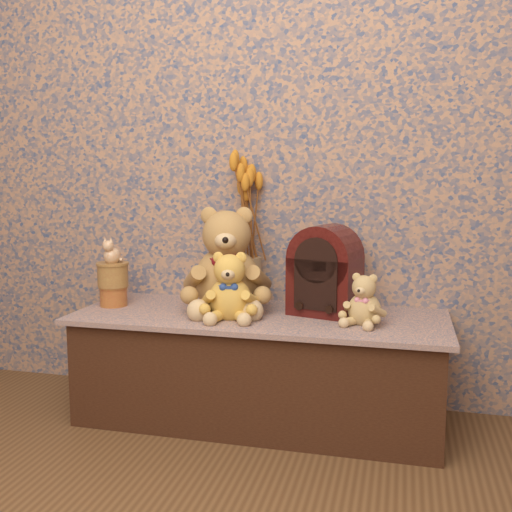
{
  "coord_description": "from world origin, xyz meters",
  "views": [
    {
      "loc": [
        0.55,
        -1.0,
        0.99
      ],
      "look_at": [
        0.0,
        1.18,
        0.67
      ],
      "focal_mm": 41.5,
      "sensor_mm": 36.0,
      "label": 1
    }
  ],
  "objects_px": {
    "teddy_medium": "(230,283)",
    "teddy_small": "(365,297)",
    "biscuit_tin_lower": "(114,296)",
    "cat_figurine": "(112,250)",
    "cathedral_radio": "(325,270)",
    "ceramic_vase": "(248,280)",
    "teddy_large": "(227,255)"
  },
  "relations": [
    {
      "from": "teddy_medium",
      "to": "teddy_small",
      "type": "distance_m",
      "value": 0.51
    },
    {
      "from": "teddy_medium",
      "to": "teddy_small",
      "type": "relative_size",
      "value": 1.36
    },
    {
      "from": "biscuit_tin_lower",
      "to": "cat_figurine",
      "type": "distance_m",
      "value": 0.2
    },
    {
      "from": "cathedral_radio",
      "to": "ceramic_vase",
      "type": "xyz_separation_m",
      "value": [
        -0.35,
        0.13,
        -0.08
      ]
    },
    {
      "from": "teddy_medium",
      "to": "cat_figurine",
      "type": "height_order",
      "value": "cat_figurine"
    },
    {
      "from": "teddy_small",
      "to": "cat_figurine",
      "type": "relative_size",
      "value": 1.84
    },
    {
      "from": "teddy_large",
      "to": "ceramic_vase",
      "type": "height_order",
      "value": "teddy_large"
    },
    {
      "from": "teddy_large",
      "to": "teddy_small",
      "type": "relative_size",
      "value": 2.21
    },
    {
      "from": "cat_figurine",
      "to": "cathedral_radio",
      "type": "bearing_deg",
      "value": 9.94
    },
    {
      "from": "teddy_medium",
      "to": "biscuit_tin_lower",
      "type": "height_order",
      "value": "teddy_medium"
    },
    {
      "from": "teddy_medium",
      "to": "ceramic_vase",
      "type": "bearing_deg",
      "value": 80.63
    },
    {
      "from": "teddy_small",
      "to": "cathedral_radio",
      "type": "height_order",
      "value": "cathedral_radio"
    },
    {
      "from": "teddy_large",
      "to": "cat_figurine",
      "type": "bearing_deg",
      "value": 172.45
    },
    {
      "from": "teddy_medium",
      "to": "biscuit_tin_lower",
      "type": "bearing_deg",
      "value": 159.91
    },
    {
      "from": "teddy_small",
      "to": "biscuit_tin_lower",
      "type": "xyz_separation_m",
      "value": [
        -1.05,
        0.06,
        -0.06
      ]
    },
    {
      "from": "ceramic_vase",
      "to": "cat_figurine",
      "type": "height_order",
      "value": "cat_figurine"
    },
    {
      "from": "teddy_large",
      "to": "ceramic_vase",
      "type": "distance_m",
      "value": 0.2
    },
    {
      "from": "cathedral_radio",
      "to": "ceramic_vase",
      "type": "relative_size",
      "value": 1.81
    },
    {
      "from": "teddy_large",
      "to": "teddy_small",
      "type": "distance_m",
      "value": 0.59
    },
    {
      "from": "biscuit_tin_lower",
      "to": "cat_figurine",
      "type": "bearing_deg",
      "value": 0.0
    },
    {
      "from": "cat_figurine",
      "to": "teddy_medium",
      "type": "bearing_deg",
      "value": -3.87
    },
    {
      "from": "cathedral_radio",
      "to": "ceramic_vase",
      "type": "bearing_deg",
      "value": 174.33
    },
    {
      "from": "cathedral_radio",
      "to": "cat_figurine",
      "type": "xyz_separation_m",
      "value": [
        -0.88,
        -0.07,
        0.06
      ]
    },
    {
      "from": "teddy_small",
      "to": "cathedral_radio",
      "type": "xyz_separation_m",
      "value": [
        -0.16,
        0.12,
        0.08
      ]
    },
    {
      "from": "cathedral_radio",
      "to": "teddy_medium",
      "type": "bearing_deg",
      "value": -140.26
    },
    {
      "from": "teddy_small",
      "to": "ceramic_vase",
      "type": "xyz_separation_m",
      "value": [
        -0.52,
        0.26,
        -0.0
      ]
    },
    {
      "from": "teddy_medium",
      "to": "cat_figurine",
      "type": "distance_m",
      "value": 0.56
    },
    {
      "from": "cathedral_radio",
      "to": "biscuit_tin_lower",
      "type": "height_order",
      "value": "cathedral_radio"
    },
    {
      "from": "teddy_medium",
      "to": "biscuit_tin_lower",
      "type": "xyz_separation_m",
      "value": [
        -0.54,
        0.09,
        -0.1
      ]
    },
    {
      "from": "teddy_medium",
      "to": "biscuit_tin_lower",
      "type": "distance_m",
      "value": 0.56
    },
    {
      "from": "teddy_large",
      "to": "biscuit_tin_lower",
      "type": "relative_size",
      "value": 3.98
    },
    {
      "from": "ceramic_vase",
      "to": "cat_figurine",
      "type": "bearing_deg",
      "value": -159.1
    }
  ]
}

